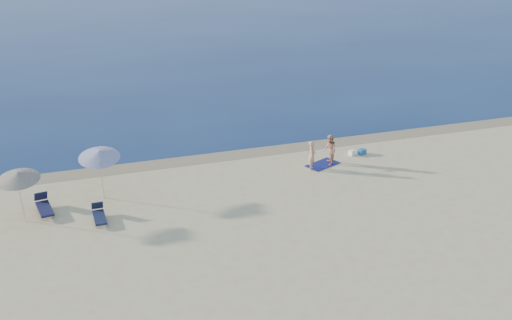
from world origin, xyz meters
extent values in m
cube|color=#847254|center=(0.00, 19.40, 0.00)|extent=(240.00, 1.60, 0.00)
imported|color=tan|center=(3.14, 16.12, 0.81)|extent=(0.63, 0.70, 1.61)
imported|color=tan|center=(4.33, 16.49, 0.84)|extent=(0.82, 0.95, 1.68)
cube|color=#101452|center=(3.94, 16.49, 0.02)|extent=(2.09, 1.67, 0.03)
cube|color=white|center=(6.09, 17.26, 0.14)|extent=(0.41, 0.38, 0.29)
cube|color=#1D599F|center=(6.68, 17.19, 0.15)|extent=(0.49, 0.41, 0.30)
cylinder|color=silver|center=(-7.93, 15.77, 1.12)|extent=(0.11, 0.49, 2.30)
cone|color=white|center=(-7.93, 16.21, 2.24)|extent=(2.28, 2.31, 0.74)
sphere|color=silver|center=(-7.93, 16.21, 2.44)|extent=(0.07, 0.07, 0.07)
cylinder|color=silver|center=(-11.60, 14.51, 1.09)|extent=(0.12, 0.38, 2.26)
cone|color=beige|center=(-11.60, 14.85, 2.21)|extent=(2.27, 2.29, 0.64)
sphere|color=silver|center=(-11.60, 14.85, 2.41)|extent=(0.07, 0.07, 0.07)
cube|color=#151739|center=(-10.69, 15.20, 0.24)|extent=(0.85, 1.71, 0.11)
cube|color=#151739|center=(-10.82, 16.00, 0.54)|extent=(0.65, 0.49, 0.53)
cylinder|color=#A5A5AD|center=(-10.45, 15.23, 0.12)|extent=(0.03, 0.03, 0.24)
cube|color=#131A35|center=(-8.33, 13.60, 0.21)|extent=(0.56, 1.44, 0.10)
cube|color=#131A35|center=(-8.35, 14.31, 0.48)|extent=(0.53, 0.36, 0.46)
cylinder|color=#A5A5AD|center=(-8.12, 13.60, 0.10)|extent=(0.03, 0.03, 0.21)
camera|label=1|loc=(-9.53, -13.14, 13.99)|focal=45.00mm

